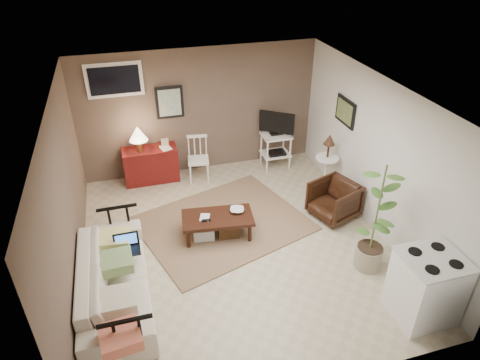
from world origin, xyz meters
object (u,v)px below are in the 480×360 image
object	(u,v)px
sofa	(113,274)
stove	(426,287)
armchair	(334,199)
potted_plant	(377,215)
spindle_chair	(198,160)
red_console	(150,162)
tv_stand	(276,139)
side_table	(327,156)
coffee_table	(217,225)

from	to	relation	value
sofa	stove	distance (m)	3.90
armchair	potted_plant	distance (m)	1.37
spindle_chair	stove	xyz separation A→B (m)	(2.02, -4.05, 0.07)
red_console	spindle_chair	bearing A→B (deg)	-11.87
tv_stand	potted_plant	bearing A→B (deg)	-85.11
red_console	side_table	xyz separation A→B (m)	(3.04, -1.21, 0.29)
red_console	tv_stand	xyz separation A→B (m)	(2.46, -0.14, 0.22)
side_table	stove	xyz separation A→B (m)	(-0.13, -3.03, -0.22)
coffee_table	armchair	xyz separation A→B (m)	(1.99, 0.00, 0.12)
side_table	red_console	bearing A→B (deg)	158.32
side_table	stove	size ratio (longest dim) A/B	1.18
sofa	armchair	xyz separation A→B (m)	(3.56, 0.89, -0.08)
side_table	coffee_table	bearing A→B (deg)	-159.92
sofa	red_console	distance (m)	3.01
sofa	armchair	bearing A→B (deg)	-76.01
coffee_table	stove	bearing A→B (deg)	-46.54
sofa	potted_plant	bearing A→B (deg)	-95.94
tv_stand	sofa	bearing A→B (deg)	-139.32
armchair	spindle_chair	bearing A→B (deg)	-153.57
coffee_table	armchair	bearing A→B (deg)	0.01
sofa	spindle_chair	size ratio (longest dim) A/B	2.57
stove	coffee_table	bearing A→B (deg)	133.46
tv_stand	armchair	bearing A→B (deg)	-79.86
potted_plant	armchair	bearing A→B (deg)	86.84
armchair	tv_stand	bearing A→B (deg)	170.38
red_console	potted_plant	bearing A→B (deg)	-50.14
sofa	potted_plant	world-z (taller)	potted_plant
side_table	armchair	xyz separation A→B (m)	(-0.24, -0.81, -0.34)
sofa	side_table	xyz separation A→B (m)	(3.80, 1.70, 0.26)
red_console	spindle_chair	size ratio (longest dim) A/B	1.36
coffee_table	tv_stand	distance (m)	2.54
potted_plant	tv_stand	bearing A→B (deg)	94.89
sofa	coffee_table	bearing A→B (deg)	-60.56
spindle_chair	potted_plant	world-z (taller)	potted_plant
spindle_chair	tv_stand	xyz separation A→B (m)	(1.58, 0.05, 0.22)
sofa	tv_stand	xyz separation A→B (m)	(3.22, 2.77, 0.19)
red_console	stove	world-z (taller)	red_console
red_console	potted_plant	world-z (taller)	potted_plant
sofa	side_table	bearing A→B (deg)	-65.87
spindle_chair	side_table	distance (m)	2.40
coffee_table	spindle_chair	distance (m)	1.85
tv_stand	stove	distance (m)	4.13
coffee_table	spindle_chair	size ratio (longest dim) A/B	1.35
side_table	armchair	bearing A→B (deg)	-106.24
coffee_table	red_console	size ratio (longest dim) A/B	0.99
armchair	coffee_table	bearing A→B (deg)	-109.74
tv_stand	red_console	bearing A→B (deg)	176.81
spindle_chair	red_console	bearing A→B (deg)	168.13
tv_stand	potted_plant	world-z (taller)	potted_plant
armchair	potted_plant	size ratio (longest dim) A/B	0.41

